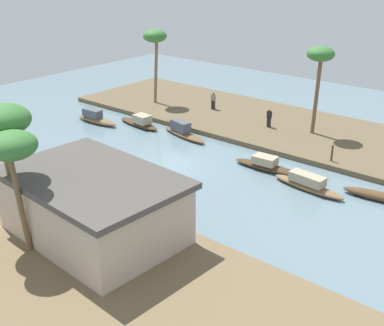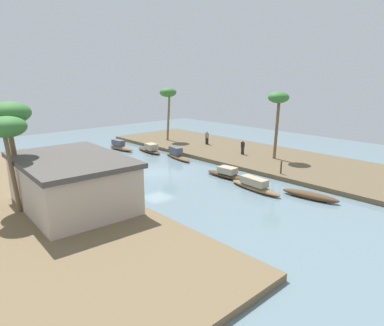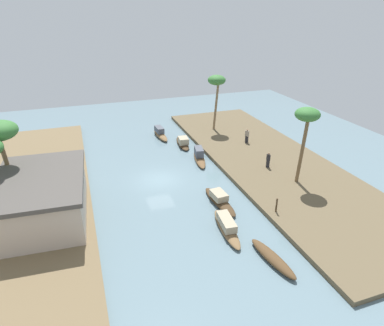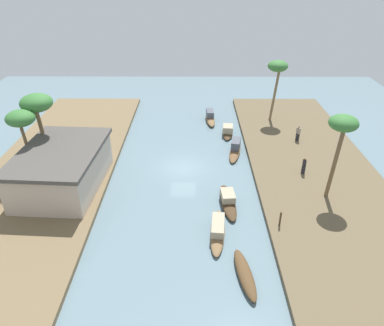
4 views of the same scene
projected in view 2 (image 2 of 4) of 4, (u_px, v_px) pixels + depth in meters
name	position (u px, v px, depth m)	size (l,w,h in m)	color
river_water	(156.00, 173.00, 33.02)	(61.14, 61.14, 0.00)	slate
riverbank_left	(238.00, 152.00, 40.99)	(36.77, 11.39, 0.40)	brown
riverbank_right	(22.00, 202.00, 24.95)	(36.77, 11.39, 0.40)	brown
sampan_foreground	(177.00, 154.00, 38.65)	(5.13, 2.00, 1.25)	brown
sampan_with_red_awning	(120.00, 146.00, 43.10)	(4.69, 1.26, 1.20)	brown
sampan_downstream_large	(229.00, 174.00, 31.29)	(5.10, 1.51, 1.00)	#47331E
sampan_midstream	(150.00, 149.00, 41.68)	(4.87, 1.68, 1.11)	#47331E
sampan_open_hull	(255.00, 185.00, 27.97)	(5.17, 1.49, 1.03)	brown
sampan_near_left_bank	(310.00, 195.00, 26.07)	(4.47, 1.48, 0.54)	brown
person_on_near_bank	(207.00, 139.00, 44.40)	(0.51, 0.51, 1.68)	#232328
person_by_mooring	(243.00, 148.00, 38.79)	(0.39, 0.35, 1.60)	#232328
mooring_post	(281.00, 167.00, 31.16)	(0.14, 0.14, 1.19)	#4C3823
palm_tree_left_near	(278.00, 101.00, 35.62)	(2.17, 2.17, 7.06)	brown
palm_tree_left_far	(168.00, 94.00, 46.10)	(2.27, 2.27, 7.08)	#7F6647
palm_tree_right_tall	(7.00, 129.00, 21.22)	(2.39, 2.39, 6.28)	brown
palm_tree_right_short	(10.00, 116.00, 22.85)	(2.74, 2.74, 7.04)	brown
riverside_building	(72.00, 181.00, 23.24)	(9.70, 6.87, 3.43)	#C6B29E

